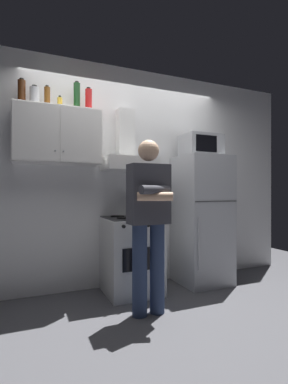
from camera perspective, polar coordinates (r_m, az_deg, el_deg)
ground_plane at (r=3.24m, az=0.00°, el=-20.79°), size 7.00×7.00×0.00m
back_wall_tiled at (r=3.59m, az=-3.70°, el=3.19°), size 4.80×0.10×2.70m
upper_cabinet at (r=3.24m, az=-16.96°, el=10.67°), size 0.90×0.37×0.60m
stove_oven at (r=3.32m, az=-2.51°, el=-12.48°), size 0.60×0.62×0.87m
range_hood at (r=3.39m, az=-3.26°, el=7.59°), size 0.60×0.44×0.75m
refrigerator at (r=3.70m, az=11.50°, el=-5.43°), size 0.60×0.62×1.60m
microwave at (r=3.74m, az=11.34°, el=9.08°), size 0.48×0.37×0.28m
person_standing at (r=2.67m, az=0.98°, el=-5.35°), size 0.38×0.33×1.64m
cooking_pot at (r=3.19m, az=0.43°, el=-3.97°), size 0.28×0.18×0.11m
bottle_rum_dark at (r=3.37m, az=-23.37°, el=17.85°), size 0.08×0.08×0.28m
bottle_soda_red at (r=3.38m, az=-11.08°, el=17.68°), size 0.07×0.07×0.26m
bottle_beer_brown at (r=3.37m, az=-18.89°, el=17.53°), size 0.06×0.06×0.24m
bottle_canister_steel at (r=3.33m, az=-21.14°, el=17.47°), size 0.10×0.10×0.21m
bottle_spice_jar at (r=3.33m, az=-16.56°, el=16.80°), size 0.05×0.05×0.14m
bottle_wine_green at (r=3.42m, az=-13.35°, el=18.08°), size 0.07×0.07×0.33m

